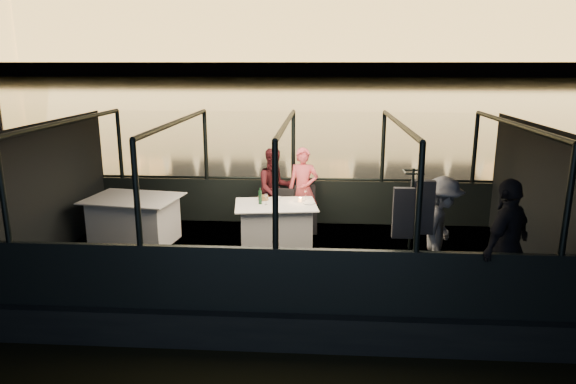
# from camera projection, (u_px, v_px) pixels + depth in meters

# --- Properties ---
(river_water) EXTENTS (500.00, 500.00, 0.00)m
(river_water) POSITION_uv_depth(u_px,v_px,m) (320.00, 86.00, 86.34)
(river_water) COLOR black
(river_water) RESTS_ON ground
(boat_hull) EXTENTS (8.60, 4.40, 1.00)m
(boat_hull) POSITION_uv_depth(u_px,v_px,m) (286.00, 284.00, 8.94)
(boat_hull) COLOR black
(boat_hull) RESTS_ON river_water
(boat_deck) EXTENTS (8.00, 4.00, 0.04)m
(boat_deck) POSITION_uv_depth(u_px,v_px,m) (286.00, 258.00, 8.82)
(boat_deck) COLOR black
(boat_deck) RESTS_ON boat_hull
(gunwale_port) EXTENTS (8.00, 0.08, 0.90)m
(gunwale_port) POSITION_uv_depth(u_px,v_px,m) (293.00, 201.00, 10.64)
(gunwale_port) COLOR black
(gunwale_port) RESTS_ON boat_deck
(gunwale_starboard) EXTENTS (8.00, 0.08, 0.90)m
(gunwale_starboard) POSITION_uv_depth(u_px,v_px,m) (276.00, 280.00, 6.77)
(gunwale_starboard) COLOR black
(gunwale_starboard) RESTS_ON boat_deck
(cabin_glass_port) EXTENTS (8.00, 0.02, 1.40)m
(cabin_glass_port) POSITION_uv_depth(u_px,v_px,m) (293.00, 146.00, 10.36)
(cabin_glass_port) COLOR #99B2B2
(cabin_glass_port) RESTS_ON gunwale_port
(cabin_glass_starboard) EXTENTS (8.00, 0.02, 1.40)m
(cabin_glass_starboard) POSITION_uv_depth(u_px,v_px,m) (275.00, 196.00, 6.49)
(cabin_glass_starboard) COLOR #99B2B2
(cabin_glass_starboard) RESTS_ON gunwale_starboard
(cabin_roof_glass) EXTENTS (8.00, 4.00, 0.02)m
(cabin_roof_glass) POSITION_uv_depth(u_px,v_px,m) (286.00, 123.00, 8.26)
(cabin_roof_glass) COLOR #99B2B2
(cabin_roof_glass) RESTS_ON boat_deck
(end_wall_fore) EXTENTS (0.02, 4.00, 2.30)m
(end_wall_fore) POSITION_uv_depth(u_px,v_px,m) (54.00, 188.00, 8.80)
(end_wall_fore) COLOR black
(end_wall_fore) RESTS_ON boat_deck
(end_wall_aft) EXTENTS (0.02, 4.00, 2.30)m
(end_wall_aft) POSITION_uv_depth(u_px,v_px,m) (533.00, 196.00, 8.28)
(end_wall_aft) COLOR black
(end_wall_aft) RESTS_ON boat_deck
(canopy_ribs) EXTENTS (8.00, 4.00, 2.30)m
(canopy_ribs) POSITION_uv_depth(u_px,v_px,m) (286.00, 192.00, 8.54)
(canopy_ribs) COLOR black
(canopy_ribs) RESTS_ON boat_deck
(embankment) EXTENTS (400.00, 140.00, 6.00)m
(embankment) POSITION_uv_depth(u_px,v_px,m) (322.00, 70.00, 211.87)
(embankment) COLOR #423D33
(embankment) RESTS_ON ground
(dining_table_central) EXTENTS (1.58, 1.24, 0.77)m
(dining_table_central) POSITION_uv_depth(u_px,v_px,m) (276.00, 224.00, 9.33)
(dining_table_central) COLOR white
(dining_table_central) RESTS_ON boat_deck
(dining_table_aft) EXTENTS (1.77, 1.40, 0.86)m
(dining_table_aft) POSITION_uv_depth(u_px,v_px,m) (135.00, 222.00, 9.45)
(dining_table_aft) COLOR white
(dining_table_aft) RESTS_ON boat_deck
(chair_port_left) EXTENTS (0.45, 0.45, 0.83)m
(chair_port_left) POSITION_uv_depth(u_px,v_px,m) (284.00, 210.00, 9.99)
(chair_port_left) COLOR black
(chair_port_left) RESTS_ON boat_deck
(chair_port_right) EXTENTS (0.51, 0.51, 0.89)m
(chair_port_right) POSITION_uv_depth(u_px,v_px,m) (304.00, 210.00, 10.01)
(chair_port_right) COLOR black
(chair_port_right) RESTS_ON boat_deck
(coat_stand) EXTENTS (0.63, 0.57, 1.84)m
(coat_stand) POSITION_uv_depth(u_px,v_px,m) (410.00, 234.00, 7.22)
(coat_stand) COLOR black
(coat_stand) RESTS_ON boat_deck
(person_woman_coral) EXTENTS (0.63, 0.46, 1.64)m
(person_woman_coral) POSITION_uv_depth(u_px,v_px,m) (303.00, 193.00, 10.11)
(person_woman_coral) COLOR #E8545D
(person_woman_coral) RESTS_ON boat_deck
(person_man_maroon) EXTENTS (0.95, 0.86, 1.62)m
(person_man_maroon) POSITION_uv_depth(u_px,v_px,m) (275.00, 192.00, 10.20)
(person_man_maroon) COLOR #3B1014
(person_man_maroon) RESTS_ON boat_deck
(passenger_stripe) EXTENTS (0.93, 1.21, 1.65)m
(passenger_stripe) POSITION_uv_depth(u_px,v_px,m) (441.00, 229.00, 7.57)
(passenger_stripe) COLOR white
(passenger_stripe) RESTS_ON boat_deck
(passenger_dark) EXTENTS (1.07, 1.08, 1.82)m
(passenger_dark) POSITION_uv_depth(u_px,v_px,m) (505.00, 250.00, 6.73)
(passenger_dark) COLOR black
(passenger_dark) RESTS_ON boat_deck
(wine_bottle) EXTENTS (0.07, 0.07, 0.30)m
(wine_bottle) POSITION_uv_depth(u_px,v_px,m) (260.00, 196.00, 9.23)
(wine_bottle) COLOR #14371E
(wine_bottle) RESTS_ON dining_table_central
(bread_basket) EXTENTS (0.25, 0.25, 0.08)m
(bread_basket) POSITION_uv_depth(u_px,v_px,m) (263.00, 198.00, 9.52)
(bread_basket) COLOR brown
(bread_basket) RESTS_ON dining_table_central
(amber_candle) EXTENTS (0.06, 0.06, 0.08)m
(amber_candle) POSITION_uv_depth(u_px,v_px,m) (300.00, 200.00, 9.40)
(amber_candle) COLOR #F4933D
(amber_candle) RESTS_ON dining_table_central
(plate_near) EXTENTS (0.23, 0.23, 0.01)m
(plate_near) POSITION_uv_depth(u_px,v_px,m) (309.00, 203.00, 9.28)
(plate_near) COLOR silver
(plate_near) RESTS_ON dining_table_central
(plate_far) EXTENTS (0.30, 0.30, 0.01)m
(plate_far) POSITION_uv_depth(u_px,v_px,m) (277.00, 198.00, 9.64)
(plate_far) COLOR silver
(plate_far) RESTS_ON dining_table_central
(wine_glass_white) EXTENTS (0.07, 0.07, 0.19)m
(wine_glass_white) POSITION_uv_depth(u_px,v_px,m) (266.00, 200.00, 9.18)
(wine_glass_white) COLOR silver
(wine_glass_white) RESTS_ON dining_table_central
(wine_glass_red) EXTENTS (0.06, 0.06, 0.17)m
(wine_glass_red) POSITION_uv_depth(u_px,v_px,m) (306.00, 195.00, 9.51)
(wine_glass_red) COLOR white
(wine_glass_red) RESTS_ON dining_table_central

